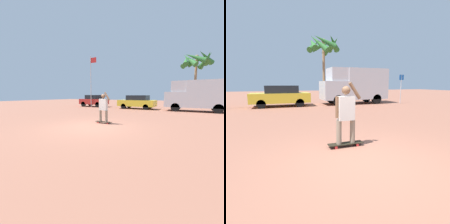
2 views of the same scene
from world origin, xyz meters
TOP-DOWN VIEW (x-y plane):
  - ground_plane at (0.00, 0.00)m, footprint 80.00×80.00m
  - skateboard at (-0.03, 1.06)m, footprint 0.98×0.23m
  - person_skateboarder at (-0.03, 1.06)m, footprint 0.72×0.23m
  - camper_van at (4.62, 10.55)m, footprint 5.55×2.05m
  - parked_car_yellow at (-1.43, 10.64)m, footprint 4.21×1.94m
  - parked_car_red at (-7.72, 10.87)m, footprint 3.81×1.76m
  - palm_tree_near_van at (4.35, 19.73)m, footprint 4.55×4.45m
  - flagpole at (-7.41, 9.91)m, footprint 0.94×0.12m

SIDE VIEW (x-z plane):
  - ground_plane at x=0.00m, z-range 0.00..0.00m
  - skateboard at x=-0.03m, z-range 0.03..0.12m
  - parked_car_yellow at x=-1.43m, z-range 0.03..1.59m
  - parked_car_red at x=-7.72m, z-range 0.04..1.63m
  - person_skateboarder at x=-0.03m, z-range 0.15..1.80m
  - camper_van at x=4.62m, z-range 0.13..3.07m
  - flagpole at x=-7.41m, z-range 0.48..7.01m
  - palm_tree_near_van at x=4.35m, z-range 2.67..10.48m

